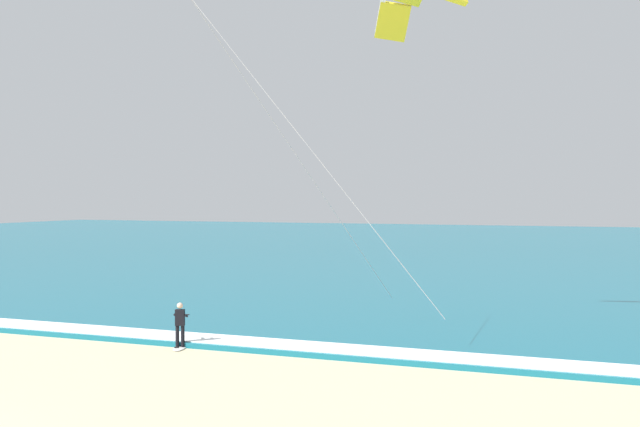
% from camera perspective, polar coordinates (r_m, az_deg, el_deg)
% --- Properties ---
extents(sea, '(200.00, 120.00, 0.20)m').
position_cam_1_polar(sea, '(86.15, 10.96, -2.41)').
color(sea, '#146075').
rests_on(sea, ground).
extents(surf_foam, '(200.00, 1.70, 0.04)m').
position_cam_1_polar(surf_foam, '(30.31, -9.59, -9.02)').
color(surf_foam, white).
rests_on(surf_foam, sea).
extents(surfboard, '(0.88, 1.47, 0.09)m').
position_cam_1_polar(surfboard, '(29.37, -10.33, -9.74)').
color(surfboard, white).
rests_on(surfboard, ground).
extents(kitesurfer, '(0.63, 0.63, 1.69)m').
position_cam_1_polar(kitesurfer, '(29.22, -10.33, -7.97)').
color(kitesurfer, black).
rests_on(kitesurfer, ground).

